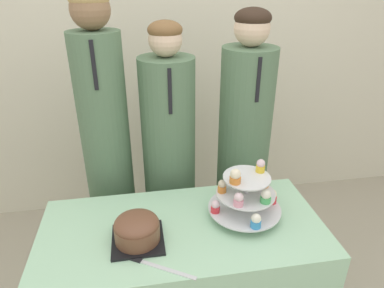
{
  "coord_description": "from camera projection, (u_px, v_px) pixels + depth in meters",
  "views": [
    {
      "loc": [
        -0.15,
        -0.86,
        1.69
      ],
      "look_at": [
        0.04,
        0.32,
        1.11
      ],
      "focal_mm": 32.0,
      "sensor_mm": 36.0,
      "label": 1
    }
  ],
  "objects": [
    {
      "name": "student_2",
      "position": [
        243.0,
        158.0,
        1.98
      ],
      "size": [
        0.29,
        0.29,
        1.56
      ],
      "color": "#567556",
      "rests_on": "ground_plane"
    },
    {
      "name": "student_1",
      "position": [
        170.0,
        169.0,
        1.93
      ],
      "size": [
        0.29,
        0.29,
        1.51
      ],
      "color": "#567556",
      "rests_on": "ground_plane"
    },
    {
      "name": "cupcake_stand",
      "position": [
        246.0,
        194.0,
        1.48
      ],
      "size": [
        0.32,
        0.32,
        0.26
      ],
      "color": "silver",
      "rests_on": "table"
    },
    {
      "name": "cake_knife",
      "position": [
        144.0,
        262.0,
        1.28
      ],
      "size": [
        0.28,
        0.18,
        0.01
      ],
      "rotation": [
        0.0,
        0.0,
        -0.55
      ],
      "color": "silver",
      "rests_on": "table"
    },
    {
      "name": "table",
      "position": [
        184.0,
        288.0,
        1.62
      ],
      "size": [
        1.21,
        0.57,
        0.73
      ],
      "color": "#A8DBB2",
      "rests_on": "ground_plane"
    },
    {
      "name": "wall_back",
      "position": [
        155.0,
        32.0,
        2.34
      ],
      "size": [
        9.0,
        0.06,
        2.7
      ],
      "color": "beige",
      "rests_on": "ground_plane"
    },
    {
      "name": "student_0",
      "position": [
        108.0,
        158.0,
        1.84
      ],
      "size": [
        0.25,
        0.25,
        1.66
      ],
      "color": "#567556",
      "rests_on": "ground_plane"
    },
    {
      "name": "round_cake",
      "position": [
        137.0,
        229.0,
        1.36
      ],
      "size": [
        0.21,
        0.21,
        0.12
      ],
      "color": "black",
      "rests_on": "table"
    }
  ]
}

